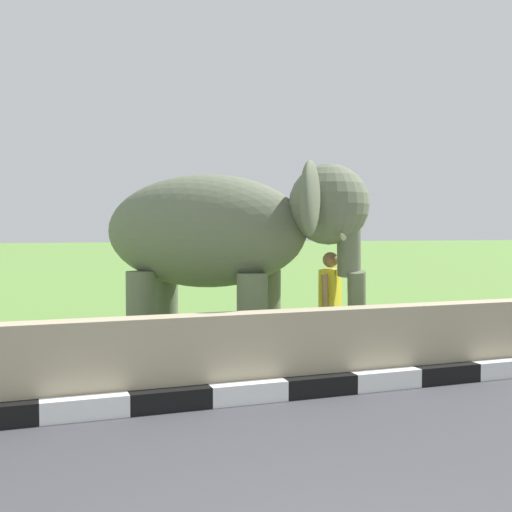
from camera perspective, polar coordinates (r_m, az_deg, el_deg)
The scene contains 4 objects.
striped_curb at distance 6.92m, azimuth -11.58°, elevation -13.19°, with size 16.20×0.20×0.24m.
barrier_parapet at distance 7.79m, azimuth 5.62°, elevation -8.53°, with size 28.00×0.36×1.00m, color tan.
elephant at distance 9.31m, azimuth -2.56°, elevation 1.99°, with size 3.95×3.58×2.93m.
person_handler at distance 9.27m, azimuth 6.82°, elevation -4.14°, with size 0.51×0.54×1.66m.
Camera 1 is at (-1.31, -2.55, 1.96)m, focal length 43.66 mm.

